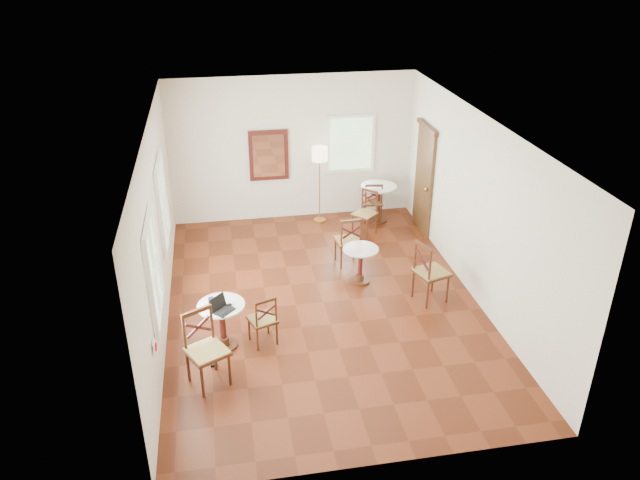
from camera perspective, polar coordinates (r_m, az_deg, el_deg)
The scene contains 17 objects.
ground at distance 10.17m, azimuth 0.30°, elevation -5.79°, with size 7.00×7.00×0.00m, color #5A220F.
room_shell at distance 9.53m, azimuth -0.33°, elevation 4.68°, with size 5.02×7.02×3.01m.
cafe_table_near at distance 9.04m, azimuth -9.06°, elevation -7.41°, with size 0.68×0.68×0.72m.
cafe_table_mid at distance 10.56m, azimuth 3.76°, elevation -1.98°, with size 0.61×0.61×0.65m.
cafe_table_back at distance 12.85m, azimuth 5.42°, elevation 3.81°, with size 0.74×0.74×0.78m.
chair_near_a at distance 9.06m, azimuth -5.32°, elevation -7.38°, with size 0.48×0.48×0.82m.
chair_near_b at distance 8.36m, azimuth -10.54°, elevation -9.98°, with size 0.67×0.67×1.07m.
chair_mid_a at distance 11.09m, azimuth 2.64°, elevation -0.04°, with size 0.48×0.48×0.95m.
chair_mid_b at distance 10.11m, azimuth 10.18°, elevation -2.94°, with size 0.62×0.62×1.07m.
chair_back_a at distance 12.84m, azimuth 4.93°, elevation 3.57°, with size 0.47×0.47×0.88m.
chair_back_b at distance 12.25m, azimuth 4.24°, elevation 2.51°, with size 0.59×0.59×0.91m.
floor_lamp at distance 12.45m, azimuth -0.04°, elevation 7.53°, with size 0.31×0.31×1.62m.
laptop at distance 8.73m, azimuth -9.16°, elevation -6.19°, with size 0.37×0.37×0.20m.
mouse at distance 8.83m, azimuth -8.45°, elevation -5.97°, with size 0.10×0.06×0.04m, color black.
navy_mug at distance 8.89m, azimuth -10.04°, elevation -5.60°, with size 0.13×0.09×0.10m.
water_glass at distance 8.84m, azimuth -9.16°, elevation -5.78°, with size 0.06×0.06×0.10m, color white.
power_adapter at distance 8.92m, azimuth -9.81°, elevation -11.36°, with size 0.10×0.06×0.04m, color black.
Camera 1 is at (-1.54, -8.43, 5.47)m, focal length 34.46 mm.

